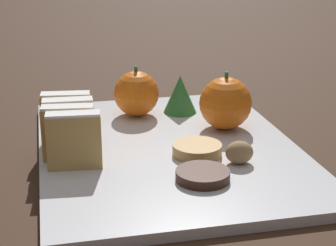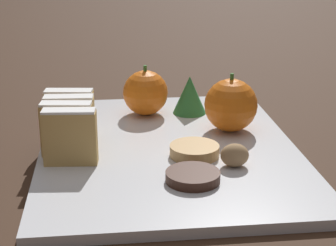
{
  "view_description": "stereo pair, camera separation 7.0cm",
  "coord_description": "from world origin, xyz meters",
  "px_view_note": "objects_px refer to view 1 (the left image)",
  "views": [
    {
      "loc": [
        -0.14,
        -0.64,
        0.27
      ],
      "look_at": [
        0.0,
        0.0,
        0.04
      ],
      "focal_mm": 60.0,
      "sensor_mm": 36.0,
      "label": 1
    },
    {
      "loc": [
        -0.07,
        -0.66,
        0.27
      ],
      "look_at": [
        0.0,
        0.0,
        0.04
      ],
      "focal_mm": 60.0,
      "sensor_mm": 36.0,
      "label": 2
    }
  ],
  "objects_px": {
    "orange_far": "(225,103)",
    "walnut": "(239,152)",
    "orange_near": "(136,94)",
    "chocolate_cookie": "(203,175)"
  },
  "relations": [
    {
      "from": "orange_near",
      "to": "chocolate_cookie",
      "type": "bearing_deg",
      "value": -81.9
    },
    {
      "from": "orange_near",
      "to": "chocolate_cookie",
      "type": "distance_m",
      "value": 0.24
    },
    {
      "from": "orange_near",
      "to": "orange_far",
      "type": "height_order",
      "value": "orange_far"
    },
    {
      "from": "chocolate_cookie",
      "to": "orange_near",
      "type": "bearing_deg",
      "value": 98.1
    },
    {
      "from": "orange_far",
      "to": "chocolate_cookie",
      "type": "distance_m",
      "value": 0.17
    },
    {
      "from": "walnut",
      "to": "chocolate_cookie",
      "type": "height_order",
      "value": "walnut"
    },
    {
      "from": "orange_far",
      "to": "walnut",
      "type": "relative_size",
      "value": 2.41
    },
    {
      "from": "walnut",
      "to": "chocolate_cookie",
      "type": "xyz_separation_m",
      "value": [
        -0.05,
        -0.03,
        -0.01
      ]
    },
    {
      "from": "orange_far",
      "to": "walnut",
      "type": "xyz_separation_m",
      "value": [
        -0.02,
        -0.12,
        -0.02
      ]
    },
    {
      "from": "chocolate_cookie",
      "to": "walnut",
      "type": "bearing_deg",
      "value": 32.82
    }
  ]
}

